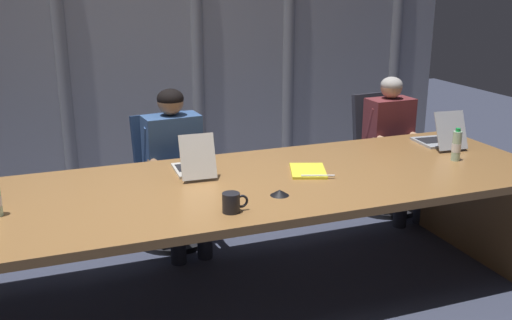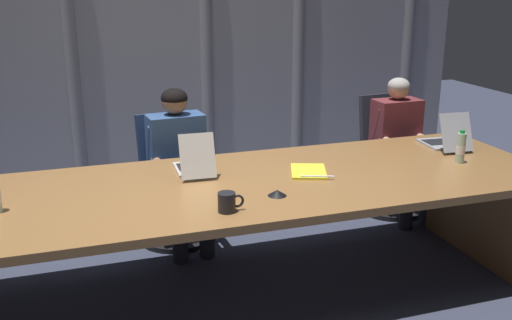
% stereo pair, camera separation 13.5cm
% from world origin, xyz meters
% --- Properties ---
extents(ground_plane, '(13.46, 13.46, 0.00)m').
position_xyz_m(ground_plane, '(0.00, 0.00, 0.00)').
color(ground_plane, '#383D51').
extents(conference_table, '(4.46, 1.27, 0.75)m').
position_xyz_m(conference_table, '(0.00, 0.00, 0.61)').
color(conference_table, olive).
rests_on(conference_table, ground_plane).
extents(curtain_backdrop, '(6.73, 0.17, 2.82)m').
position_xyz_m(curtain_backdrop, '(-0.00, 2.48, 1.41)').
color(curtain_backdrop, '#9999A0').
rests_on(curtain_backdrop, ground_plane).
extents(laptop_left_mid, '(0.23, 0.40, 0.28)m').
position_xyz_m(laptop_left_mid, '(-0.01, 0.27, 0.80)').
color(laptop_left_mid, beige).
rests_on(laptop_left_mid, conference_table).
extents(laptop_center, '(0.26, 0.43, 0.28)m').
position_xyz_m(laptop_center, '(1.87, 0.28, 0.80)').
color(laptop_center, '#A8ADB7').
rests_on(laptop_center, conference_table).
extents(office_chair_left_mid, '(0.60, 0.61, 0.95)m').
position_xyz_m(office_chair_left_mid, '(-0.02, 1.01, 0.36)').
color(office_chair_left_mid, navy).
rests_on(office_chair_left_mid, ground_plane).
extents(office_chair_center, '(0.60, 0.60, 0.99)m').
position_xyz_m(office_chair_center, '(1.89, 1.01, 0.37)').
color(office_chair_center, '#2D2D38').
rests_on(office_chair_center, ground_plane).
extents(person_left_mid, '(0.45, 0.57, 1.18)m').
position_xyz_m(person_left_mid, '(0.00, 0.85, 0.68)').
color(person_left_mid, '#335184').
rests_on(person_left_mid, ground_plane).
extents(person_center, '(0.40, 0.55, 1.17)m').
position_xyz_m(person_center, '(1.87, 0.84, 0.66)').
color(person_center, brown).
rests_on(person_center, ground_plane).
extents(water_bottle_secondary, '(0.06, 0.06, 0.23)m').
position_xyz_m(water_bottle_secondary, '(1.74, -0.08, 0.85)').
color(water_bottle_secondary, '#ADD1B2').
rests_on(water_bottle_secondary, conference_table).
extents(coffee_mug_near, '(0.14, 0.10, 0.11)m').
position_xyz_m(coffee_mug_near, '(0.01, -0.43, 0.80)').
color(coffee_mug_near, black).
rests_on(coffee_mug_near, conference_table).
extents(conference_mic_left_side, '(0.11, 0.11, 0.03)m').
position_xyz_m(conference_mic_left_side, '(0.35, -0.29, 0.77)').
color(conference_mic_left_side, black).
rests_on(conference_mic_left_side, conference_table).
extents(spiral_notepad, '(0.31, 0.36, 0.03)m').
position_xyz_m(spiral_notepad, '(0.69, 0.04, 0.76)').
color(spiral_notepad, yellow).
rests_on(spiral_notepad, conference_table).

